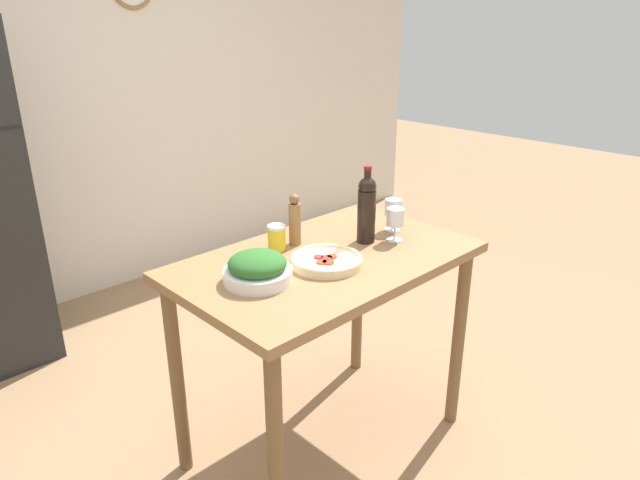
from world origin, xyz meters
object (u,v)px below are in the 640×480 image
Objects in this scene: pepper_mill at (295,220)px; salad_bowl at (258,269)px; wine_glass_near at (395,219)px; wine_glass_far at (393,209)px; salt_canister at (277,238)px; wine_bottle at (367,208)px; homemade_pizza at (326,260)px.

pepper_mill is 0.87× the size of salad_bowl.
wine_glass_far is at bearing 43.16° from wine_glass_near.
wine_glass_near is at bearing -32.42° from salt_canister.
wine_bottle is 1.31× the size of salad_bowl.
salad_bowl is (-0.34, -0.18, -0.05)m from pepper_mill.
salad_bowl is at bearing 179.93° from wine_glass_far.
salad_bowl is at bearing 166.51° from homemade_pizza.
wine_bottle is at bearing 10.84° from homemade_pizza.
pepper_mill is (-0.42, 0.18, 0.01)m from wine_glass_far.
homemade_pizza is at bearing -13.49° from salad_bowl.
wine_bottle is 2.28× the size of wine_glass_far.
wine_bottle is 0.30m from pepper_mill.
salad_bowl is 0.30m from salt_canister.
wine_glass_far is 0.66× the size of pepper_mill.
salad_bowl is at bearing 172.64° from wine_glass_near.
wine_glass_far is at bearing 7.88° from homemade_pizza.
wine_bottle is 3.10× the size of salt_canister.
pepper_mill is (-0.33, 0.26, 0.01)m from wine_glass_near.
wine_glass_near is at bearing -7.36° from salad_bowl.
wine_glass_far is 1.36× the size of salt_canister.
wine_bottle is at bearing -1.15° from salad_bowl.
wine_glass_far is 0.57× the size of salad_bowl.
wine_bottle is 0.32m from homemade_pizza.
homemade_pizza is 2.63× the size of salt_canister.
wine_glass_far is 0.46m from pepper_mill.
wine_glass_far is (0.19, 0.01, -0.05)m from wine_bottle.
homemade_pizza is (-0.29, -0.06, -0.13)m from wine_bottle.
wine_glass_near is 0.67m from salad_bowl.
salt_canister is at bearing 176.33° from pepper_mill.
salt_canister is at bearing 98.41° from homemade_pizza.
wine_glass_near is 0.12m from wine_glass_far.
pepper_mill reaches higher than salt_canister.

